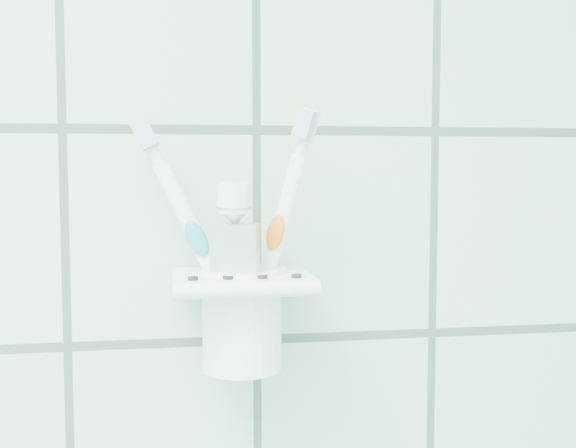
# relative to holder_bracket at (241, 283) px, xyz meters

# --- Properties ---
(holder_bracket) EXTENTS (0.11, 0.10, 0.03)m
(holder_bracket) POSITION_rel_holder_bracket_xyz_m (0.00, 0.00, 0.00)
(holder_bracket) COLOR white
(holder_bracket) RESTS_ON wall_back
(cup) EXTENTS (0.07, 0.07, 0.08)m
(cup) POSITION_rel_holder_bracket_xyz_m (0.00, 0.00, -0.03)
(cup) COLOR white
(cup) RESTS_ON holder_bracket
(toothbrush_pink) EXTENTS (0.09, 0.03, 0.21)m
(toothbrush_pink) POSITION_rel_holder_bracket_xyz_m (0.01, -0.01, 0.05)
(toothbrush_pink) COLOR white
(toothbrush_pink) RESTS_ON cup
(toothbrush_blue) EXTENTS (0.03, 0.08, 0.19)m
(toothbrush_blue) POSITION_rel_holder_bracket_xyz_m (-0.00, 0.01, 0.04)
(toothbrush_blue) COLOR white
(toothbrush_blue) RESTS_ON cup
(toothbrush_orange) EXTENTS (0.06, 0.04, 0.21)m
(toothbrush_orange) POSITION_rel_holder_bracket_xyz_m (0.00, 0.01, 0.04)
(toothbrush_orange) COLOR white
(toothbrush_orange) RESTS_ON cup
(toothpaste_tube) EXTENTS (0.04, 0.04, 0.15)m
(toothpaste_tube) POSITION_rel_holder_bracket_xyz_m (-0.01, -0.01, 0.02)
(toothpaste_tube) COLOR silver
(toothpaste_tube) RESTS_ON cup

